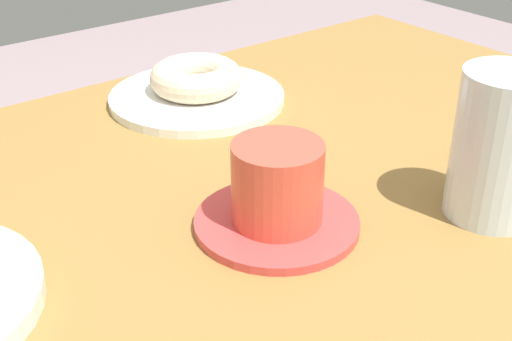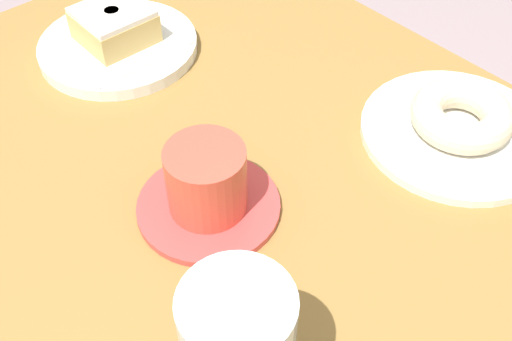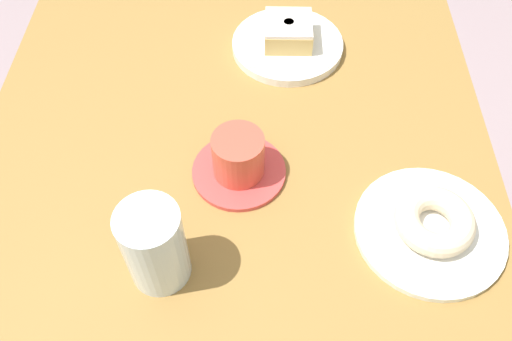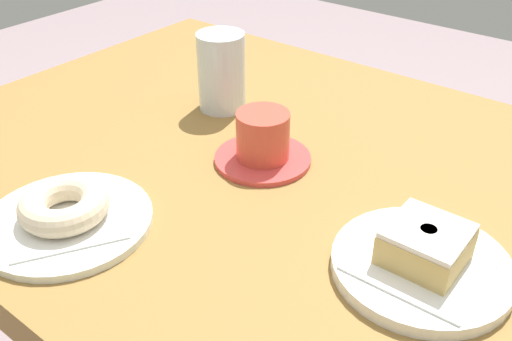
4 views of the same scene
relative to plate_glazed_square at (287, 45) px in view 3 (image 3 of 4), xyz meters
The scene contains 9 objects.
table 0.35m from the plate_glazed_square, 164.88° to the left, with size 1.02×0.81×0.77m.
plate_glazed_square is the anchor object (origin of this frame).
napkin_glazed_square 0.01m from the plate_glazed_square, ahead, with size 0.14×0.14×0.00m, color white.
donut_glazed_square 0.03m from the plate_glazed_square, ahead, with size 0.08×0.08×0.04m.
plate_sugar_ring 0.43m from the plate_glazed_square, 153.19° to the right, with size 0.21×0.21×0.01m, color white.
napkin_sugar_ring 0.43m from the plate_glazed_square, 153.19° to the right, with size 0.13×0.13×0.00m, color white.
donut_sugar_ring 0.43m from the plate_glazed_square, 153.19° to the right, with size 0.11×0.11×0.03m, color beige.
water_glass 0.48m from the plate_glazed_square, 158.57° to the left, with size 0.08×0.08×0.13m, color silver.
coffee_cup 0.30m from the plate_glazed_square, 164.69° to the left, with size 0.14×0.14×0.08m.
Camera 3 is at (-0.44, -0.04, 1.43)m, focal length 37.57 mm.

